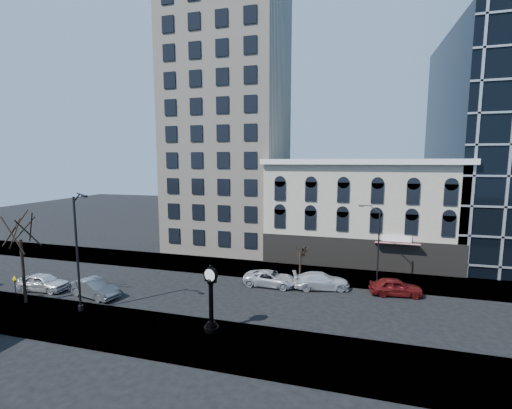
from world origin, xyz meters
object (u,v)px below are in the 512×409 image
(street_lamp_near, at_px, (79,221))
(car_near_a, at_px, (44,282))
(street_clock, at_px, (211,301))
(warning_sign, at_px, (15,283))
(car_near_b, at_px, (95,288))

(street_lamp_near, bearing_deg, car_near_a, -178.83)
(street_clock, distance_m, warning_sign, 19.00)
(car_near_a, height_order, car_near_b, car_near_b)
(street_lamp_near, distance_m, car_near_b, 7.74)
(car_near_b, bearing_deg, warning_sign, 124.31)
(street_lamp_near, bearing_deg, street_clock, 24.50)
(street_clock, xyz_separation_m, car_near_b, (-12.77, 3.21, -1.51))
(street_lamp_near, xyz_separation_m, warning_sign, (-8.02, 0.74, -6.03))
(street_clock, bearing_deg, car_near_b, -179.77)
(warning_sign, bearing_deg, street_lamp_near, 9.49)
(car_near_a, bearing_deg, street_clock, -103.06)
(warning_sign, distance_m, car_near_a, 2.64)
(street_clock, distance_m, car_near_a, 18.88)
(warning_sign, relative_size, car_near_b, 0.43)
(car_near_b, bearing_deg, street_clock, -91.82)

